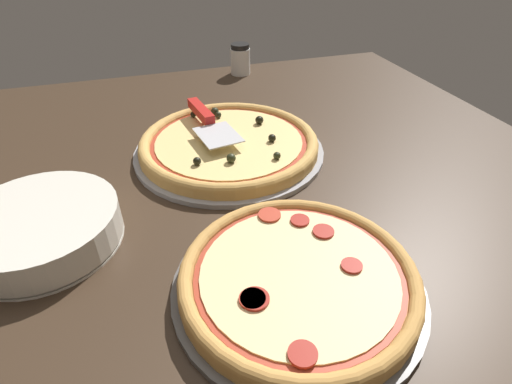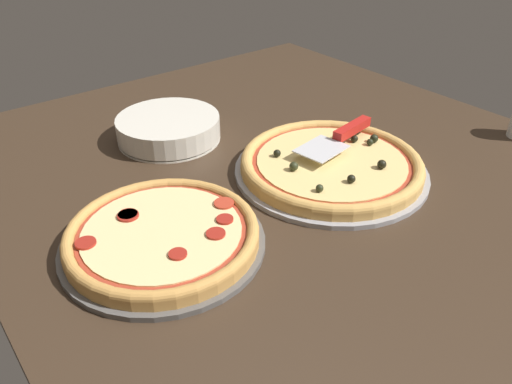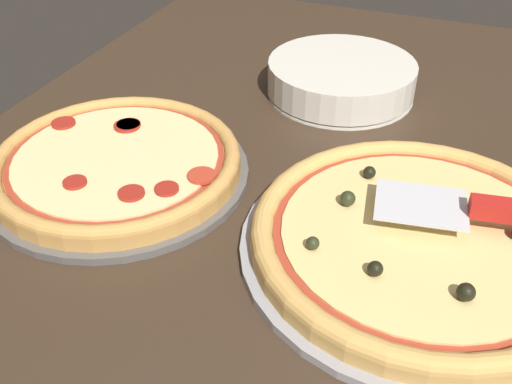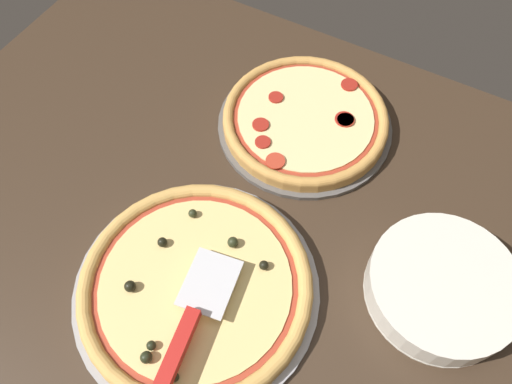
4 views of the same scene
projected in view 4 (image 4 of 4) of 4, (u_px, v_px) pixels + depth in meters
ground_plane at (233, 280)px, 83.81cm from camera, size 142.36×120.21×3.60cm
pizza_pan_front at (197, 290)px, 80.50cm from camera, size 39.68×39.68×1.00cm
pizza_front at (196, 286)px, 78.91cm from camera, size 37.30×37.30×3.86cm
pizza_pan_back at (305, 125)px, 98.07cm from camera, size 34.08×34.08×1.00cm
pizza_back at (305, 118)px, 96.36cm from camera, size 32.03×32.03×2.90cm
serving_spatula at (189, 330)px, 72.02cm from camera, size 9.09×21.96×2.00cm
plate_stack at (442, 287)px, 78.35cm from camera, size 23.60×23.60×5.60cm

